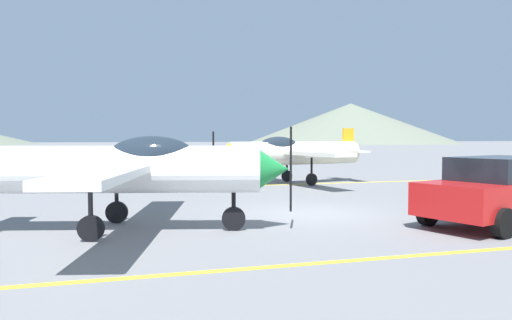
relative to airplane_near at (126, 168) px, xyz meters
name	(u,v)px	position (x,y,z in m)	size (l,w,h in m)	color
ground_plane	(312,214)	(4.92, 1.12, -1.42)	(400.00, 400.00, 0.00)	slate
apron_line_near	(419,255)	(4.92, -3.73, -1.41)	(80.00, 0.16, 0.01)	yellow
apron_line_far	(241,186)	(4.92, 8.99, -1.41)	(80.00, 0.16, 0.01)	yellow
airplane_near	(126,168)	(0.00, 0.00, 0.00)	(7.37, 8.37, 2.52)	white
airplane_mid	(290,152)	(7.24, 9.24, 0.00)	(7.36, 8.41, 2.52)	silver
car_sedan	(499,190)	(8.55, -1.64, -0.57)	(4.65, 3.06, 1.62)	red
hill_centerleft	(350,123)	(77.51, 140.29, 5.44)	(72.04, 72.04, 13.72)	slate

